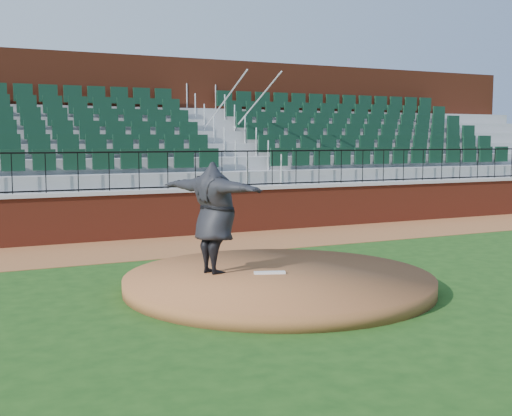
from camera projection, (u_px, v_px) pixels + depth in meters
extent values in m
plane|color=#1A3E11|center=(293.00, 289.00, 11.46)|extent=(90.00, 90.00, 0.00)
cube|color=brown|center=(189.00, 245.00, 16.30)|extent=(34.00, 3.20, 0.01)
cube|color=maroon|center=(168.00, 215.00, 17.67)|extent=(34.00, 0.35, 1.20)
cube|color=#B7B7B7|center=(168.00, 191.00, 17.60)|extent=(34.00, 0.45, 0.10)
cube|color=maroon|center=(117.00, 136.00, 22.40)|extent=(34.00, 0.50, 5.50)
cylinder|color=brown|center=(279.00, 282.00, 11.52)|extent=(5.44, 5.44, 0.25)
cube|color=silver|center=(270.00, 273.00, 11.59)|extent=(0.57, 0.32, 0.04)
imported|color=black|center=(214.00, 218.00, 11.55)|extent=(1.48, 2.52, 1.99)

